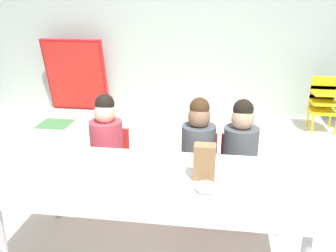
% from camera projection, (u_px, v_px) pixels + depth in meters
% --- Properties ---
extents(ground_plane, '(6.25, 5.22, 0.02)m').
position_uv_depth(ground_plane, '(167.00, 208.00, 2.93)').
color(ground_plane, silver).
extents(back_wall, '(6.25, 0.10, 2.69)m').
position_uv_depth(back_wall, '(194.00, 19.00, 4.91)').
color(back_wall, '#B2C1B7').
rests_on(back_wall, ground_plane).
extents(craft_table, '(1.82, 0.82, 0.58)m').
position_uv_depth(craft_table, '(155.00, 185.00, 2.18)').
color(craft_table, white).
rests_on(craft_table, ground_plane).
extents(seated_child_near_camera, '(0.32, 0.31, 0.92)m').
position_uv_depth(seated_child_near_camera, '(107.00, 139.00, 2.84)').
color(seated_child_near_camera, red).
rests_on(seated_child_near_camera, ground_plane).
extents(seated_child_middle_seat, '(0.35, 0.35, 0.92)m').
position_uv_depth(seated_child_middle_seat, '(198.00, 144.00, 2.74)').
color(seated_child_middle_seat, red).
rests_on(seated_child_middle_seat, ground_plane).
extents(seated_child_far_right, '(0.32, 0.31, 0.92)m').
position_uv_depth(seated_child_far_right, '(241.00, 147.00, 2.70)').
color(seated_child_far_right, red).
rests_on(seated_child_far_right, ground_plane).
extents(kid_chair_yellow_stack, '(0.32, 0.30, 0.68)m').
position_uv_depth(kid_chair_yellow_stack, '(324.00, 100.00, 4.51)').
color(kid_chair_yellow_stack, yellow).
rests_on(kid_chair_yellow_stack, ground_plane).
extents(folded_activity_table, '(0.90, 0.29, 1.09)m').
position_uv_depth(folded_activity_table, '(76.00, 76.00, 5.22)').
color(folded_activity_table, red).
rests_on(folded_activity_table, ground_plane).
extents(paper_bag_brown, '(0.13, 0.09, 0.22)m').
position_uv_depth(paper_bag_brown, '(205.00, 162.00, 2.13)').
color(paper_bag_brown, '#9E754C').
rests_on(paper_bag_brown, craft_table).
extents(paper_plate_near_edge, '(0.18, 0.18, 0.01)m').
position_uv_depth(paper_plate_near_edge, '(90.00, 167.00, 2.30)').
color(paper_plate_near_edge, white).
rests_on(paper_plate_near_edge, craft_table).
extents(paper_plate_center_table, '(0.18, 0.18, 0.01)m').
position_uv_depth(paper_plate_center_table, '(166.00, 164.00, 2.34)').
color(paper_plate_center_table, white).
rests_on(paper_plate_center_table, craft_table).
extents(donut_powdered_on_plate, '(0.10, 0.10, 0.03)m').
position_uv_depth(donut_powdered_on_plate, '(90.00, 164.00, 2.30)').
color(donut_powdered_on_plate, white).
rests_on(donut_powdered_on_plate, craft_table).
extents(donut_powdered_loose, '(0.13, 0.13, 0.04)m').
position_uv_depth(donut_powdered_loose, '(206.00, 187.00, 2.02)').
color(donut_powdered_loose, white).
rests_on(donut_powdered_loose, craft_table).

